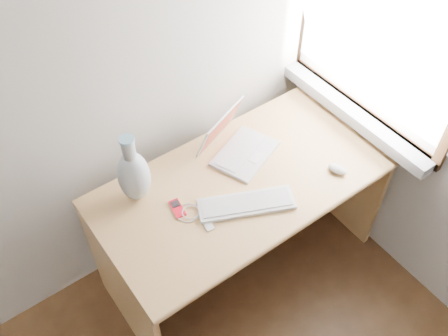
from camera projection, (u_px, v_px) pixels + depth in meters
window at (378, 25)px, 2.12m from camera, size 0.11×0.99×1.10m
desk at (233, 196)px, 2.47m from camera, size 1.37×0.69×0.73m
laptop at (240, 142)px, 2.36m from camera, size 0.36×0.35×0.21m
external_keyboard at (246, 204)px, 2.16m from camera, size 0.43×0.29×0.02m
mouse at (338, 169)px, 2.29m from camera, size 0.08×0.10×0.03m
ipod at (177, 208)px, 2.15m from camera, size 0.06×0.11×0.01m
cable_coil at (188, 213)px, 2.14m from camera, size 0.12×0.12×0.01m
remote at (207, 222)px, 2.10m from camera, size 0.05×0.09×0.01m
vase at (134, 174)px, 2.09m from camera, size 0.14×0.14×0.36m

